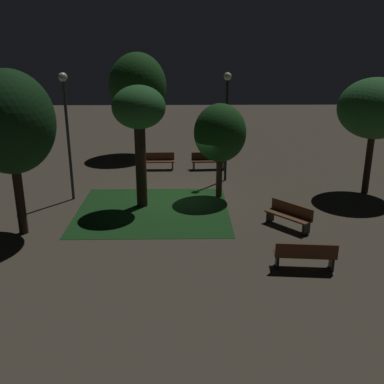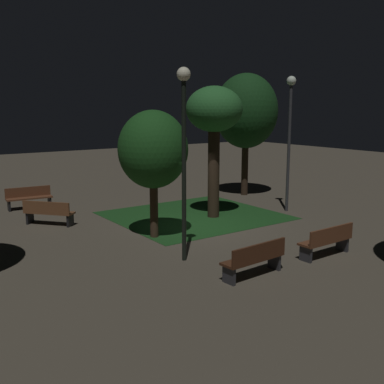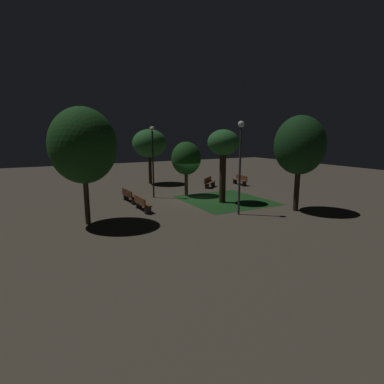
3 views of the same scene
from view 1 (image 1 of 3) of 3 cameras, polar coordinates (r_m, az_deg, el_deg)
name	(u,v)px [view 1 (image 1 of 3)]	position (r m, az deg, el deg)	size (l,w,h in m)	color
ground_plane	(183,198)	(19.36, -1.17, -0.79)	(60.00, 60.00, 0.00)	#4C4438
grass_lawn	(153,210)	(18.01, -5.00, -2.36)	(6.03, 5.50, 0.01)	#194219
bench_front_left	(209,160)	(23.72, 2.14, 4.08)	(1.83, 0.59, 0.88)	#422314
bench_back_row	(157,160)	(23.73, -4.44, 4.04)	(1.81, 0.51, 0.88)	brown
bench_corner	(305,255)	(13.71, 14.25, -7.74)	(1.84, 0.65, 0.88)	brown
bench_front_right	(289,215)	(16.60, 12.30, -2.85)	(1.54, 1.68, 0.88)	brown
tree_back_left	(10,123)	(15.93, -22.20, 8.15)	(2.94, 2.94, 5.65)	#2D2116
tree_tall_center	(375,109)	(20.70, 22.32, 9.77)	(3.14, 3.14, 5.05)	#2D2116
tree_lawn_side	(139,112)	(17.63, -6.78, 10.07)	(2.08, 2.08, 4.88)	#2D2116
tree_left_canopy	(138,86)	(26.51, -6.94, 13.23)	(3.29, 3.29, 5.90)	#423021
tree_back_right	(220,133)	(18.85, 3.59, 7.47)	(2.20, 2.20, 4.04)	#38281C
lamp_post_path_center	(66,117)	(19.09, -15.72, 9.15)	(0.36, 0.36, 5.29)	#333338
lamp_post_plaza_west	(227,110)	(21.18, 4.46, 10.40)	(0.36, 0.36, 5.12)	black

